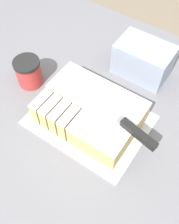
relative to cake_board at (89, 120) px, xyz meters
The scene contains 7 objects.
ground_plane 0.93m from the cake_board, 158.85° to the left, with size 8.00×8.00×0.00m, color #7F705B.
countertop 0.47m from the cake_board, 158.85° to the left, with size 1.40×1.10×0.92m.
cake_board is the anchor object (origin of this frame).
cake 0.05m from the cake_board, 35.19° to the left, with size 0.32×0.22×0.09m.
knife 0.18m from the cake_board, ahead, with size 0.34×0.09×0.02m.
coffee_cup 0.28m from the cake_board, behind, with size 0.09×0.09×0.11m.
storage_box 0.30m from the cake_board, 82.68° to the left, with size 0.20×0.13×0.13m.
Camera 1 is at (0.31, -0.41, 1.67)m, focal length 42.00 mm.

